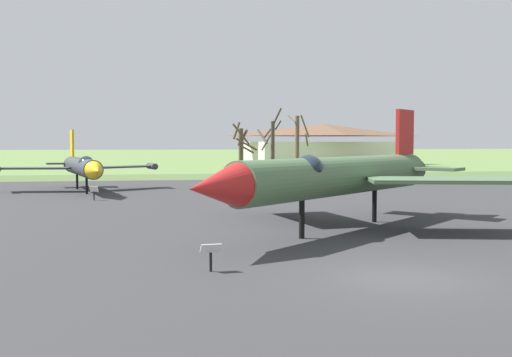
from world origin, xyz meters
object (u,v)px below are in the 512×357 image
jet_fighter_front_right (82,166)px  visitor_building (324,145)px  info_placard_front_right (94,192)px  info_placard_front_left (211,254)px  jet_fighter_front_left (338,175)px

jet_fighter_front_right → visitor_building: (33.57, 51.15, 1.34)m
jet_fighter_front_right → info_placard_front_right: jet_fighter_front_right is taller
info_placard_front_right → info_placard_front_left: bearing=-77.1°
info_placard_front_right → visitor_building: size_ratio=0.04×
jet_fighter_front_right → info_placard_front_right: size_ratio=14.32×
info_placard_front_left → jet_fighter_front_right: jet_fighter_front_right is taller
jet_fighter_front_left → info_placard_front_left: size_ratio=16.79×
jet_fighter_front_left → jet_fighter_front_right: size_ratio=1.06×
info_placard_front_left → info_placard_front_right: 24.13m
info_placard_front_left → visitor_building: (26.68, 81.97, 2.75)m
info_placard_front_right → jet_fighter_front_left: bearing=-54.0°
info_placard_front_left → info_placard_front_right: bearing=102.9°
info_placard_front_left → visitor_building: visitor_building is taller
jet_fighter_front_left → visitor_building: 77.16m
jet_fighter_front_left → jet_fighter_front_right: bearing=119.4°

